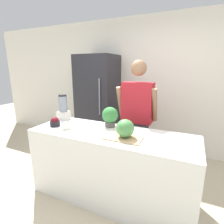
% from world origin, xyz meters
% --- Properties ---
extents(ground_plane, '(14.00, 14.00, 0.00)m').
position_xyz_m(ground_plane, '(0.00, 0.00, 0.00)').
color(ground_plane, beige).
extents(wall_back, '(8.00, 0.06, 2.60)m').
position_xyz_m(wall_back, '(0.00, 2.02, 1.30)').
color(wall_back, white).
rests_on(wall_back, ground_plane).
extents(counter_island, '(2.01, 0.69, 0.89)m').
position_xyz_m(counter_island, '(0.00, 0.35, 0.44)').
color(counter_island, white).
rests_on(counter_island, ground_plane).
extents(refrigerator, '(0.75, 0.68, 1.89)m').
position_xyz_m(refrigerator, '(-0.90, 1.65, 0.95)').
color(refrigerator, '#232328').
rests_on(refrigerator, ground_plane).
extents(person, '(0.59, 0.27, 1.76)m').
position_xyz_m(person, '(0.12, 1.04, 0.91)').
color(person, '#333338').
rests_on(person, ground_plane).
extents(cutting_board, '(0.41, 0.26, 0.01)m').
position_xyz_m(cutting_board, '(0.20, 0.25, 0.90)').
color(cutting_board, tan).
rests_on(cutting_board, counter_island).
extents(watermelon, '(0.20, 0.20, 0.20)m').
position_xyz_m(watermelon, '(0.21, 0.26, 1.00)').
color(watermelon, '#4C8C47').
rests_on(watermelon, cutting_board).
extents(bowl_cherries, '(0.13, 0.13, 0.12)m').
position_xyz_m(bowl_cherries, '(-0.79, 0.26, 0.94)').
color(bowl_cherries, black).
rests_on(bowl_cherries, counter_island).
extents(bowl_cream, '(0.12, 0.12, 0.10)m').
position_xyz_m(bowl_cream, '(-0.58, 0.23, 0.93)').
color(bowl_cream, white).
rests_on(bowl_cream, counter_island).
extents(blender, '(0.15, 0.15, 0.38)m').
position_xyz_m(blender, '(-0.90, 0.58, 1.06)').
color(blender, silver).
rests_on(blender, counter_island).
extents(potted_plant, '(0.21, 0.21, 0.27)m').
position_xyz_m(potted_plant, '(-0.11, 0.55, 1.03)').
color(potted_plant, '#514C47').
rests_on(potted_plant, counter_island).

